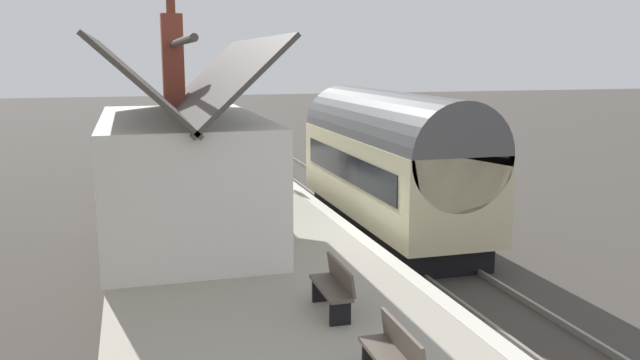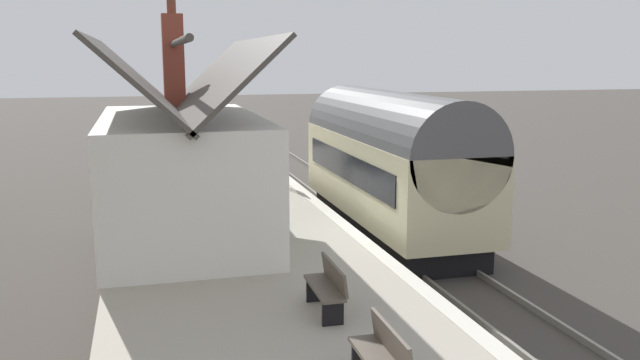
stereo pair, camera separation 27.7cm
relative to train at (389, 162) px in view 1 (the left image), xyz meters
The scene contains 14 objects.
ground_plane 3.64m from the train, 161.85° to the left, with size 160.00×160.00×0.00m, color #423D38.
platform 5.91m from the train, 119.01° to the left, with size 32.00×6.09×0.95m, color #A39B8C.
platform_edge_coping 3.66m from the train, 142.82° to the left, with size 32.00×0.36×0.02m, color beige.
rail_near 3.56m from the train, 165.24° to the right, with size 52.00×0.08×0.14m, color gray.
rail_far 3.55m from the train, 165.31° to the left, with size 52.00×0.08×0.14m, color gray.
train is the anchor object (origin of this frame).
station_building 6.41m from the train, 105.54° to the left, with size 8.08×4.00×5.84m.
bench_near_building 11.40m from the train, 158.42° to the left, with size 1.41×0.45×0.88m.
bench_by_lamp 8.78m from the train, 29.53° to the left, with size 1.42×0.50×0.88m.
bench_mid_platform 8.86m from the train, 152.01° to the left, with size 1.41×0.45×0.88m.
bench_platform_end 7.06m from the train, 37.04° to the left, with size 1.42×0.49×0.88m.
planter_edge_far 5.83m from the train, 48.94° to the left, with size 0.56×0.56×0.79m.
planter_under_sign 9.17m from the train, 32.53° to the left, with size 0.55×0.55×0.84m.
station_sign_board 4.37m from the train, 35.39° to the left, with size 0.96×0.06×1.57m.
Camera 1 is at (-15.31, 6.45, 5.28)m, focal length 36.94 mm.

